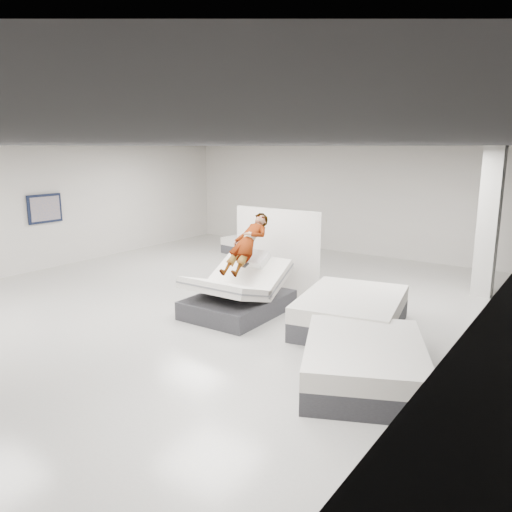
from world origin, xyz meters
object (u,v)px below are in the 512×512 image
object	(u,v)px
column	(489,223)
divider_panel	(277,252)
flat_bed_right_near	(364,363)
wall_poster	(45,209)
hero_bed	(238,294)
person	(247,252)
flat_bed_right_far	(351,312)
flat_bed_left_far	(256,246)
remote	(246,265)

from	to	relation	value
column	divider_panel	bearing A→B (deg)	-146.24
flat_bed_right_near	wall_poster	size ratio (longest dim) A/B	2.71
hero_bed	column	bearing A→B (deg)	48.03
flat_bed_right_near	wall_poster	world-z (taller)	wall_poster
person	flat_bed_right_far	xyz separation A→B (m)	(2.15, 0.18, -0.87)
divider_panel	flat_bed_left_far	world-z (taller)	divider_panel
hero_bed	flat_bed_right_far	bearing A→B (deg)	12.64
flat_bed_right_far	flat_bed_left_far	world-z (taller)	flat_bed_right_far
hero_bed	column	xyz separation A→B (m)	(3.62, 4.03, 1.22)
person	remote	distance (m)	0.45
remote	flat_bed_right_far	distance (m)	2.11
column	wall_poster	size ratio (longest dim) A/B	3.37
remote	divider_panel	distance (m)	1.61
flat_bed_right_near	flat_bed_left_far	world-z (taller)	flat_bed_right_near
flat_bed_right_far	column	xyz separation A→B (m)	(1.48, 3.55, 1.30)
remote	column	xyz separation A→B (m)	(3.40, 4.07, 0.60)
person	flat_bed_right_far	world-z (taller)	person
hero_bed	divider_panel	distance (m)	1.64
person	flat_bed_right_near	distance (m)	3.70
remote	flat_bed_left_far	size ratio (longest dim) A/B	0.07
flat_bed_right_far	wall_poster	xyz separation A→B (m)	(-8.46, -0.45, 1.30)
column	wall_poster	distance (m)	10.71
hero_bed	person	bearing A→B (deg)	91.02
hero_bed	flat_bed_right_near	world-z (taller)	hero_bed
hero_bed	flat_bed_right_near	bearing A→B (deg)	-23.06
divider_panel	column	world-z (taller)	column
person	flat_bed_right_near	xyz separation A→B (m)	(3.18, -1.66, -0.88)
hero_bed	divider_panel	size ratio (longest dim) A/B	0.97
remote	flat_bed_right_far	world-z (taller)	remote
flat_bed_right_near	divider_panel	bearing A→B (deg)	138.69
flat_bed_left_far	column	distance (m)	6.67
remote	person	bearing A→B (deg)	122.15
column	person	bearing A→B (deg)	-134.26
flat_bed_right_far	hero_bed	bearing A→B (deg)	-167.36
hero_bed	column	size ratio (longest dim) A/B	0.63
hero_bed	flat_bed_right_near	distance (m)	3.46
divider_panel	flat_bed_right_near	size ratio (longest dim) A/B	0.80
hero_bed	wall_poster	world-z (taller)	wall_poster
hero_bed	person	distance (m)	0.85
wall_poster	remote	bearing A→B (deg)	-0.63
hero_bed	flat_bed_right_far	world-z (taller)	hero_bed
person	flat_bed_left_far	xyz separation A→B (m)	(-2.87, 4.40, -0.93)
remote	wall_poster	distance (m)	6.56
divider_panel	flat_bed_right_far	size ratio (longest dim) A/B	0.83
remote	wall_poster	size ratio (longest dim) A/B	0.15
flat_bed_right_near	flat_bed_left_far	xyz separation A→B (m)	(-6.05, 6.06, -0.05)
divider_panel	flat_bed_right_far	bearing A→B (deg)	-25.48
flat_bed_right_near	flat_bed_left_far	distance (m)	8.56
flat_bed_right_near	wall_poster	bearing A→B (deg)	171.71
person	flat_bed_right_far	size ratio (longest dim) A/B	0.63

